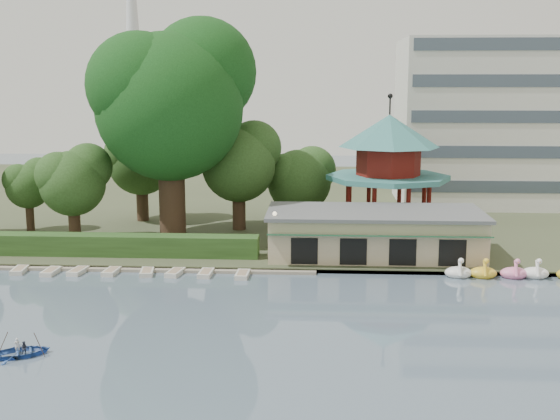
# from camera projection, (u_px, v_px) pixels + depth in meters

# --- Properties ---
(ground_plane) EXTENTS (220.00, 220.00, 0.00)m
(ground_plane) POSITION_uv_depth(u_px,v_px,m) (227.00, 351.00, 40.27)
(ground_plane) COLOR slate
(ground_plane) RESTS_ON ground
(shore) EXTENTS (220.00, 70.00, 0.40)m
(shore) POSITION_uv_depth(u_px,v_px,m) (280.00, 199.00, 91.31)
(shore) COLOR #424930
(shore) RESTS_ON ground
(embankment) EXTENTS (220.00, 0.60, 0.30)m
(embankment) POSITION_uv_depth(u_px,v_px,m) (255.00, 270.00, 57.23)
(embankment) COLOR gray
(embankment) RESTS_ON ground
(dock) EXTENTS (34.00, 1.60, 0.24)m
(dock) POSITION_uv_depth(u_px,v_px,m) (110.00, 268.00, 57.83)
(dock) COLOR gray
(dock) RESTS_ON ground
(boathouse) EXTENTS (18.60, 9.39, 3.90)m
(boathouse) POSITION_uv_depth(u_px,v_px,m) (375.00, 233.00, 60.86)
(boathouse) COLOR #C0AC8A
(boathouse) RESTS_ON shore
(pavilion) EXTENTS (12.40, 12.40, 13.50)m
(pavilion) POSITION_uv_depth(u_px,v_px,m) (388.00, 161.00, 69.67)
(pavilion) COLOR #C0AC8A
(pavilion) RESTS_ON shore
(office_building) EXTENTS (38.00, 18.00, 20.00)m
(office_building) POSITION_uv_depth(u_px,v_px,m) (548.00, 128.00, 84.79)
(office_building) COLOR silver
(office_building) RESTS_ON shore
(broadcast_tower) EXTENTS (8.00, 8.00, 96.00)m
(broadcast_tower) POSITION_uv_depth(u_px,v_px,m) (132.00, 6.00, 174.06)
(broadcast_tower) COLOR silver
(broadcast_tower) RESTS_ON ground
(hedge) EXTENTS (30.00, 2.00, 1.80)m
(hedge) POSITION_uv_depth(u_px,v_px,m) (87.00, 245.00, 61.02)
(hedge) COLOR #2C4F1F
(hedge) RESTS_ON shore
(lamp_post) EXTENTS (0.36, 0.36, 4.28)m
(lamp_post) POSITION_uv_depth(u_px,v_px,m) (275.00, 227.00, 58.25)
(lamp_post) COLOR black
(lamp_post) RESTS_ON shore
(big_tree) EXTENTS (15.39, 14.34, 21.05)m
(big_tree) POSITION_uv_depth(u_px,v_px,m) (172.00, 95.00, 65.98)
(big_tree) COLOR #3A281C
(big_tree) RESTS_ON shore
(small_trees) EXTENTS (40.01, 16.79, 11.06)m
(small_trees) POSITION_uv_depth(u_px,v_px,m) (161.00, 168.00, 71.29)
(small_trees) COLOR #3A281C
(small_trees) RESTS_ON shore
(swan_boats) EXTENTS (14.18, 2.04, 1.92)m
(swan_boats) POSITION_uv_depth(u_px,v_px,m) (540.00, 273.00, 55.18)
(swan_boats) COLOR white
(swan_boats) RESTS_ON ground
(moored_rowboats) EXTENTS (27.30, 2.69, 0.36)m
(moored_rowboats) POSITION_uv_depth(u_px,v_px,m) (81.00, 271.00, 56.59)
(moored_rowboats) COLOR beige
(moored_rowboats) RESTS_ON ground
(rowboat_with_passengers) EXTENTS (5.31, 4.69, 2.01)m
(rowboat_with_passengers) POSITION_uv_depth(u_px,v_px,m) (21.00, 348.00, 39.53)
(rowboat_with_passengers) COLOR #31569F
(rowboat_with_passengers) RESTS_ON ground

